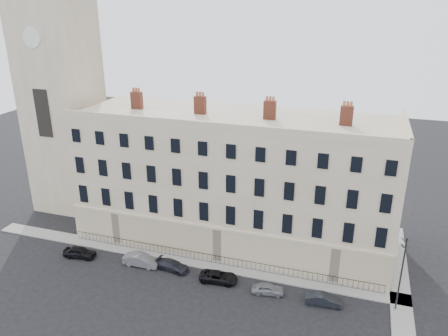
{
  "coord_description": "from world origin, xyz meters",
  "views": [
    {
      "loc": [
        7.41,
        -33.28,
        26.99
      ],
      "look_at": [
        -6.53,
        10.0,
        9.52
      ],
      "focal_mm": 35.0,
      "sensor_mm": 36.0,
      "label": 1
    }
  ],
  "objects_px": {
    "car_a": "(80,252)",
    "car_b": "(141,260)",
    "streetlamp": "(401,272)",
    "car_c": "(173,265)",
    "car_e": "(268,289)",
    "car_f": "(324,299)",
    "car_d": "(219,277)"
  },
  "relations": [
    {
      "from": "car_a",
      "to": "car_b",
      "type": "bearing_deg",
      "value": -91.96
    },
    {
      "from": "car_a",
      "to": "streetlamp",
      "type": "relative_size",
      "value": 0.47
    },
    {
      "from": "car_a",
      "to": "car_c",
      "type": "distance_m",
      "value": 11.0
    },
    {
      "from": "car_e",
      "to": "car_f",
      "type": "xyz_separation_m",
      "value": [
        5.39,
        -0.01,
        0.02
      ]
    },
    {
      "from": "car_a",
      "to": "car_e",
      "type": "bearing_deg",
      "value": -96.96
    },
    {
      "from": "car_c",
      "to": "car_f",
      "type": "height_order",
      "value": "car_f"
    },
    {
      "from": "car_b",
      "to": "car_d",
      "type": "xyz_separation_m",
      "value": [
        8.96,
        -0.21,
        -0.12
      ]
    },
    {
      "from": "car_d",
      "to": "streetlamp",
      "type": "bearing_deg",
      "value": -92.84
    },
    {
      "from": "car_f",
      "to": "streetlamp",
      "type": "relative_size",
      "value": 0.45
    },
    {
      "from": "car_a",
      "to": "streetlamp",
      "type": "bearing_deg",
      "value": -95.0
    },
    {
      "from": "car_a",
      "to": "car_f",
      "type": "distance_m",
      "value": 26.92
    },
    {
      "from": "car_c",
      "to": "car_e",
      "type": "relative_size",
      "value": 1.16
    },
    {
      "from": "streetlamp",
      "to": "car_c",
      "type": "bearing_deg",
      "value": 162.34
    },
    {
      "from": "car_b",
      "to": "car_f",
      "type": "distance_m",
      "value": 19.58
    },
    {
      "from": "car_a",
      "to": "streetlamp",
      "type": "distance_m",
      "value": 33.6
    },
    {
      "from": "car_b",
      "to": "car_f",
      "type": "height_order",
      "value": "car_b"
    },
    {
      "from": "car_b",
      "to": "car_e",
      "type": "distance_m",
      "value": 14.2
    },
    {
      "from": "car_f",
      "to": "car_c",
      "type": "bearing_deg",
      "value": 82.98
    },
    {
      "from": "car_e",
      "to": "car_f",
      "type": "bearing_deg",
      "value": -99.17
    },
    {
      "from": "car_d",
      "to": "car_e",
      "type": "distance_m",
      "value": 5.24
    },
    {
      "from": "car_e",
      "to": "car_b",
      "type": "bearing_deg",
      "value": 78.46
    },
    {
      "from": "streetlamp",
      "to": "car_f",
      "type": "bearing_deg",
      "value": 171.86
    },
    {
      "from": "car_d",
      "to": "car_f",
      "type": "bearing_deg",
      "value": -97.62
    },
    {
      "from": "car_d",
      "to": "streetlamp",
      "type": "height_order",
      "value": "streetlamp"
    },
    {
      "from": "car_a",
      "to": "car_e",
      "type": "relative_size",
      "value": 1.13
    },
    {
      "from": "car_c",
      "to": "car_a",
      "type": "bearing_deg",
      "value": 103.36
    },
    {
      "from": "car_b",
      "to": "car_f",
      "type": "xyz_separation_m",
      "value": [
        19.57,
        -0.61,
        -0.1
      ]
    },
    {
      "from": "car_f",
      "to": "streetlamp",
      "type": "height_order",
      "value": "streetlamp"
    },
    {
      "from": "car_e",
      "to": "streetlamp",
      "type": "distance_m",
      "value": 12.46
    },
    {
      "from": "car_f",
      "to": "streetlamp",
      "type": "xyz_separation_m",
      "value": [
        6.46,
        1.18,
        3.69
      ]
    },
    {
      "from": "car_d",
      "to": "car_c",
      "type": "bearing_deg",
      "value": 79.75
    },
    {
      "from": "car_a",
      "to": "car_b",
      "type": "height_order",
      "value": "car_b"
    }
  ]
}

